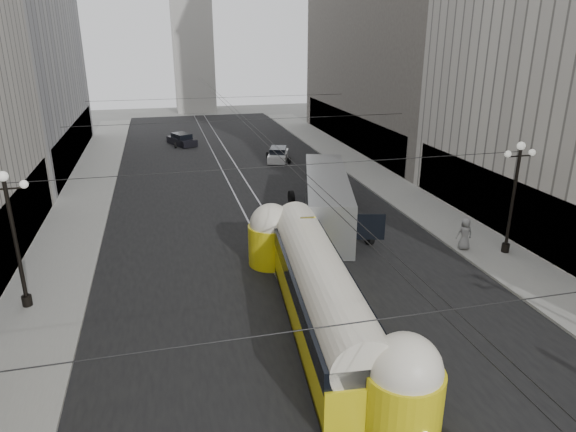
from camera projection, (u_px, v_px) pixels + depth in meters
road at (245, 196)px, 39.79m from camera, size 20.00×85.00×0.02m
sidewalk_left at (87, 194)px, 40.21m from camera, size 4.00×72.00×0.15m
sidewalk_right at (372, 174)px, 45.71m from camera, size 4.00×72.00×0.15m
rail_left at (236, 197)px, 39.62m from camera, size 0.12×85.00×0.04m
rail_right at (255, 196)px, 39.97m from camera, size 0.12×85.00×0.04m
distant_tower at (191, 12)px, 78.11m from camera, size 6.00×6.00×31.36m
lamppost_left_mid at (14, 233)px, 22.40m from camera, size 1.86×0.44×6.37m
lamppost_right_mid at (514, 192)px, 28.18m from camera, size 1.86×0.44×6.37m
catenary at (247, 123)px, 36.92m from camera, size 25.00×72.00×0.23m
streetcar at (320, 290)px, 21.79m from camera, size 3.82×15.86×3.48m
city_bus at (327, 197)px, 33.78m from camera, size 5.90×13.09×3.21m
sedan_white_far at (278, 155)px, 50.77m from camera, size 2.93×4.50×1.32m
sedan_dark_far at (182, 140)px, 57.72m from camera, size 3.31×4.58×1.34m
pedestrian_sidewalk_right at (465, 234)px, 29.48m from camera, size 0.96×0.63×1.88m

